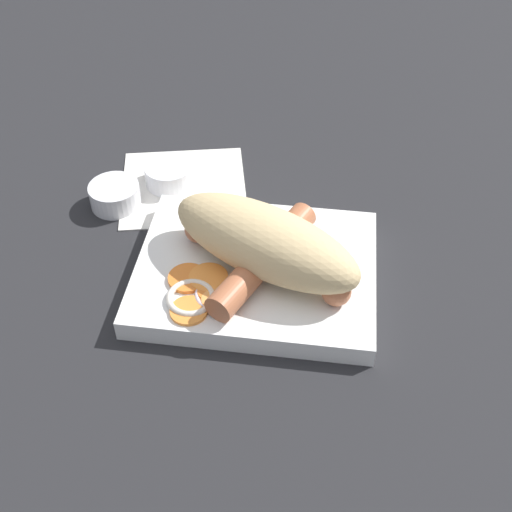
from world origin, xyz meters
The scene contains 8 objects.
ground_plane centered at (0.00, 0.00, 0.00)m, with size 3.00×3.00×0.00m, color #232326.
food_tray centered at (0.00, 0.00, 0.01)m, with size 0.22×0.17×0.02m.
bread_roll centered at (0.01, 0.00, 0.05)m, with size 0.20×0.14×0.06m.
sausage centered at (0.01, -0.01, 0.03)m, with size 0.16×0.14×0.03m.
pickled_veggies centered at (-0.04, -0.04, 0.02)m, with size 0.07×0.08×0.01m.
napkin centered at (-0.10, 0.13, 0.00)m, with size 0.16×0.16×0.00m.
condiment_cup_near centered at (-0.11, 0.13, 0.01)m, with size 0.05×0.05×0.02m.
condiment_cup_far centered at (-0.16, 0.09, 0.01)m, with size 0.05×0.05×0.02m.
Camera 1 is at (0.05, -0.42, 0.44)m, focal length 45.00 mm.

